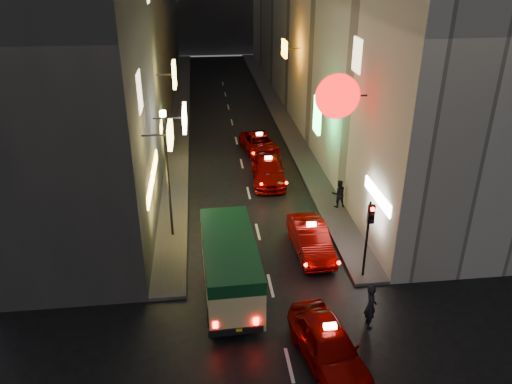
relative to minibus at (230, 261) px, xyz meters
name	(u,v)px	position (x,y,z in m)	size (l,w,h in m)	color
building_left	(125,4)	(-6.30, 25.80, 7.43)	(7.70, 52.00, 18.00)	#3A3835
building_right	(325,2)	(9.70, 25.80, 7.43)	(8.39, 52.00, 18.00)	#BCB7AC
sidewalk_left	(181,113)	(-2.55, 25.81, -1.50)	(1.50, 52.00, 0.15)	#4D4A47
sidewalk_right	(277,109)	(5.95, 25.81, -1.50)	(1.50, 52.00, 0.15)	#4D4A47
minibus	(230,261)	(0.00, 0.00, 0.00)	(2.19, 5.84, 2.49)	#D5D185
taxi_near	(329,343)	(3.01, -4.19, -0.72)	(3.04, 5.64, 1.87)	#790200
taxi_second	(311,237)	(3.91, 2.73, -0.78)	(2.24, 5.08, 1.76)	#790200
taxi_third	(268,168)	(3.08, 10.97, -0.76)	(2.42, 5.22, 1.79)	#790200
taxi_far	(259,142)	(3.11, 15.77, -0.84)	(2.49, 4.83, 1.64)	#790200
pedestrian_crossing	(371,303)	(5.00, -2.54, -0.57)	(0.66, 0.43, 2.01)	black
pedestrian_sidewalk	(339,192)	(6.30, 6.78, -0.55)	(0.66, 0.41, 1.74)	black
traffic_light	(369,225)	(5.70, 0.28, 1.11)	(0.26, 0.43, 3.50)	black
lamp_post	(167,167)	(-2.50, 4.81, 2.15)	(0.28, 0.28, 6.22)	black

